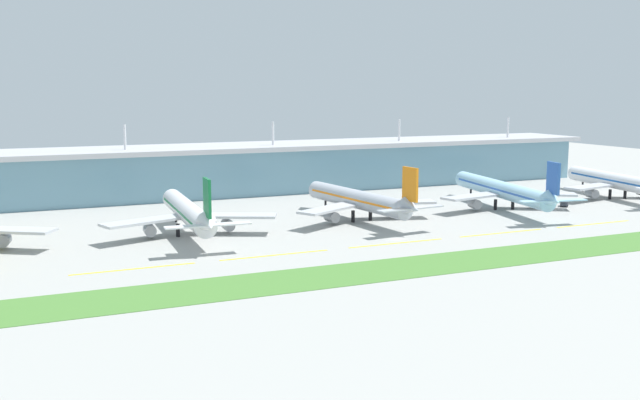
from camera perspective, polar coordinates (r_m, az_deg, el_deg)
ground_plane at (r=198.53m, az=5.96°, el=-3.02°), size 600.00×600.00×0.00m
terminal_building at (r=288.23m, az=-4.07°, el=2.59°), size 288.00×34.00×27.70m
airliner_near_middle at (r=204.28m, az=-10.31°, el=-0.94°), size 48.72×62.30×18.90m
airliner_center at (r=223.31m, az=3.10°, el=0.00°), size 48.48×60.22×18.90m
airliner_far_middle at (r=252.27m, az=14.13°, el=0.76°), size 48.04×70.38×18.90m
airliner_farthest at (r=290.12m, az=22.20°, el=1.38°), size 48.07×60.83×18.90m
taxiway_stripe_west at (r=169.73m, az=-14.41°, el=-5.26°), size 28.00×0.70×0.04m
taxiway_stripe_mid_west at (r=178.17m, az=-3.54°, el=-4.34°), size 28.00×0.70×0.04m
taxiway_stripe_centre at (r=192.33m, az=6.01°, el=-3.40°), size 28.00×0.70×0.04m
taxiway_stripe_mid_east at (r=211.06m, az=14.05°, el=-2.53°), size 28.00×0.70×0.04m
taxiway_stripe_east at (r=233.28m, az=20.66°, el=-1.77°), size 28.00×0.70×0.04m
grass_verge at (r=174.38m, az=10.76°, el=-4.76°), size 300.00×18.00×0.10m
pushback_tug at (r=264.43m, az=18.62°, el=-0.25°), size 4.83×4.79×1.85m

